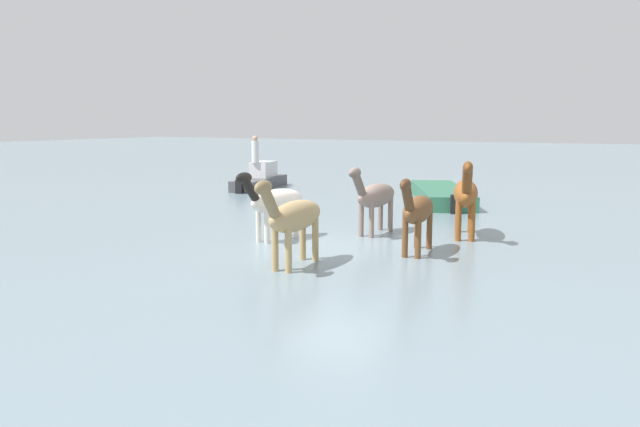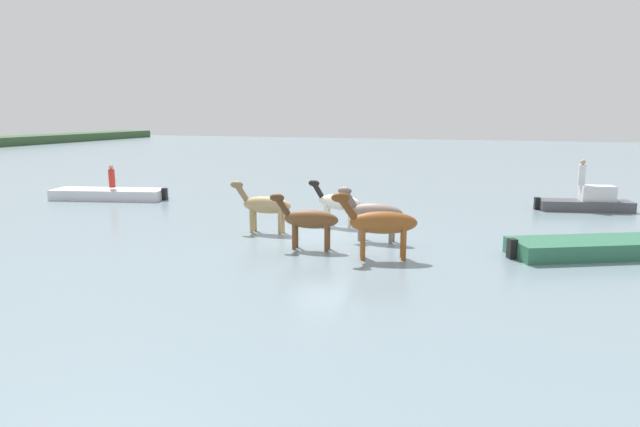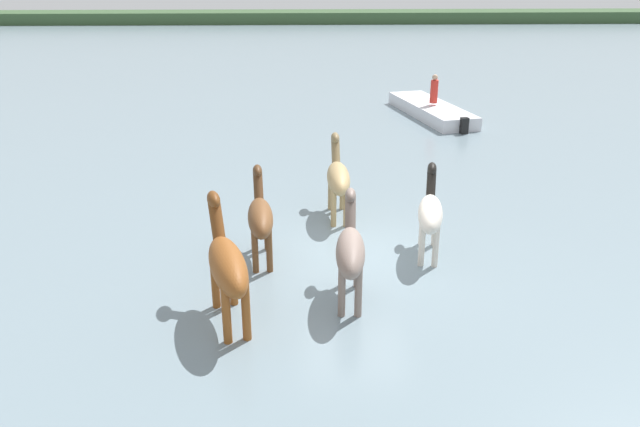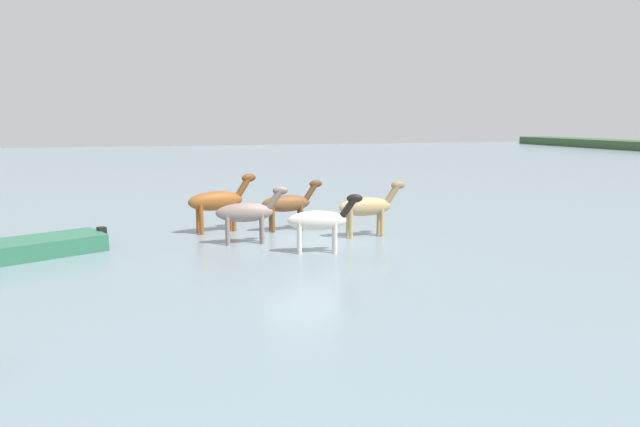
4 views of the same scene
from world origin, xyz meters
The scene contains 6 objects.
ground_plane centered at (0.00, 0.00, 0.00)m, with size 149.67×149.67×0.00m, color gray.
horse_rear_stallion centered at (1.63, 0.18, 1.00)m, with size 0.88×2.34×1.81m.
horse_lead centered at (-2.10, 0.05, 1.01)m, with size 0.70×2.36×1.83m.
horse_dark_mare centered at (-0.30, -1.75, 1.03)m, with size 0.69×2.42×1.87m.
horse_mid_herd centered at (-2.55, -2.45, 1.14)m, with size 1.16×2.67×2.07m.
horse_gray_outer centered at (-0.26, 2.47, 1.06)m, with size 0.59×2.46×1.92m.
Camera 4 is at (18.00, -4.56, 4.04)m, focal length 31.75 mm.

